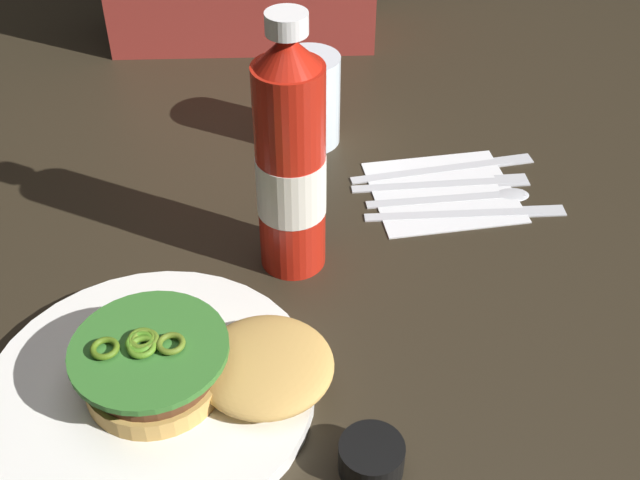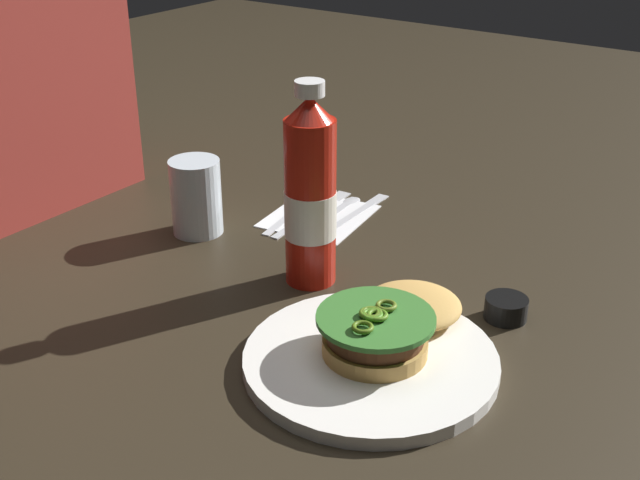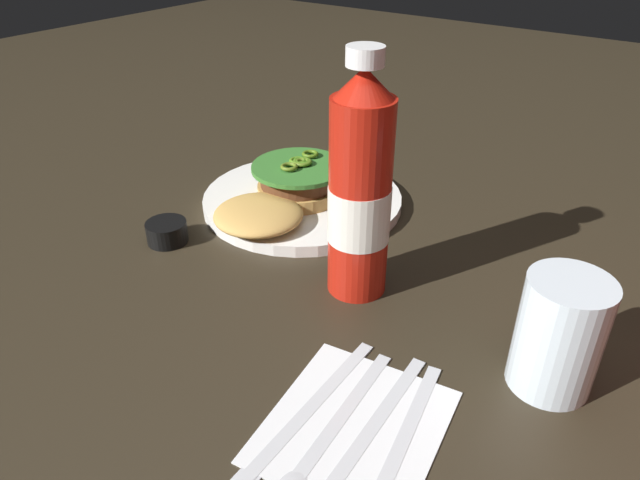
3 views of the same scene
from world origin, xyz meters
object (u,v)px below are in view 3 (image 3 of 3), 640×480
(dinner_plate, at_px, (302,200))
(butter_knife, at_px, (292,425))
(water_glass, at_px, (559,335))
(napkin, at_px, (354,425))
(ketchup_bottle, at_px, (360,193))
(spoon_utensil, at_px, (322,440))
(fork_utensil, at_px, (358,445))
(burger_sandwich, at_px, (285,192))
(steak_knife, at_px, (390,468))
(condiment_cup, at_px, (167,232))

(dinner_plate, relative_size, butter_knife, 1.27)
(dinner_plate, bearing_deg, water_glass, 69.55)
(dinner_plate, xyz_separation_m, napkin, (0.29, 0.27, -0.01))
(ketchup_bottle, bearing_deg, butter_knife, 18.11)
(napkin, relative_size, spoon_utensil, 0.85)
(dinner_plate, xyz_separation_m, fork_utensil, (0.30, 0.29, -0.00))
(water_glass, bearing_deg, ketchup_bottle, -95.90)
(burger_sandwich, distance_m, fork_utensil, 0.39)
(napkin, distance_m, butter_knife, 0.05)
(water_glass, relative_size, fork_utensil, 0.54)
(fork_utensil, bearing_deg, dinner_plate, -136.75)
(burger_sandwich, relative_size, water_glass, 1.93)
(steak_knife, bearing_deg, condiment_cup, -108.38)
(dinner_plate, relative_size, spoon_utensil, 1.51)
(fork_utensil, bearing_deg, water_glass, 148.87)
(burger_sandwich, bearing_deg, napkin, 47.55)
(water_glass, height_order, fork_utensil, water_glass)
(condiment_cup, height_order, butter_knife, condiment_cup)
(butter_knife, bearing_deg, napkin, 129.05)
(water_glass, xyz_separation_m, napkin, (0.14, -0.11, -0.05))
(water_glass, relative_size, condiment_cup, 2.15)
(steak_knife, bearing_deg, burger_sandwich, -130.37)
(burger_sandwich, bearing_deg, condiment_cup, -29.41)
(water_glass, distance_m, napkin, 0.19)
(water_glass, xyz_separation_m, spoon_utensil, (0.17, -0.12, -0.05))
(butter_knife, bearing_deg, spoon_utensil, 94.23)
(ketchup_bottle, relative_size, butter_knife, 1.21)
(dinner_plate, height_order, butter_knife, dinner_plate)
(burger_sandwich, xyz_separation_m, ketchup_bottle, (0.08, 0.17, 0.08))
(butter_knife, height_order, spoon_utensil, same)
(burger_sandwich, height_order, napkin, burger_sandwich)
(burger_sandwich, bearing_deg, dinner_plate, -179.09)
(napkin, height_order, butter_knife, butter_knife)
(dinner_plate, bearing_deg, burger_sandwich, 0.91)
(fork_utensil, bearing_deg, napkin, -140.09)
(spoon_utensil, bearing_deg, butter_knife, -85.77)
(condiment_cup, height_order, steak_knife, condiment_cup)
(ketchup_bottle, height_order, butter_knife, ketchup_bottle)
(dinner_plate, xyz_separation_m, ketchup_bottle, (0.12, 0.17, 0.11))
(dinner_plate, bearing_deg, steak_knife, 45.83)
(burger_sandwich, distance_m, butter_knife, 0.36)
(ketchup_bottle, xyz_separation_m, fork_utensil, (0.18, 0.12, -0.11))
(dinner_plate, relative_size, condiment_cup, 5.41)
(condiment_cup, xyz_separation_m, steak_knife, (0.13, 0.39, -0.01))
(condiment_cup, distance_m, spoon_utensil, 0.36)
(burger_sandwich, distance_m, spoon_utensil, 0.38)
(dinner_plate, xyz_separation_m, burger_sandwich, (0.04, 0.00, 0.03))
(dinner_plate, distance_m, napkin, 0.39)
(burger_sandwich, xyz_separation_m, fork_utensil, (0.26, 0.28, -0.03))
(burger_sandwich, relative_size, spoon_utensil, 1.16)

